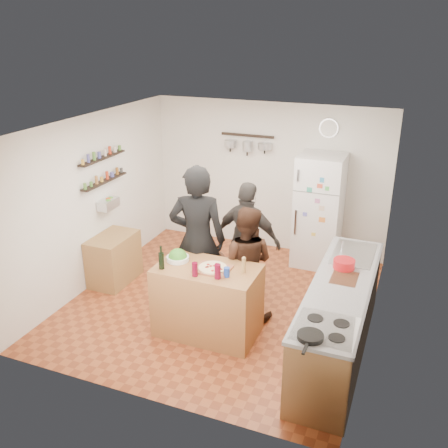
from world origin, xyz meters
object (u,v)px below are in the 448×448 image
at_px(person_center, 245,263).
at_px(wine_bottle, 161,261).
at_px(salt_canister, 227,272).
at_px(person_left, 198,240).
at_px(prep_island, 208,301).
at_px(red_bowl, 344,264).
at_px(side_table, 114,259).
at_px(salad_bowl, 178,258).
at_px(person_back, 248,240).
at_px(fridge, 319,211).
at_px(skillet, 310,336).
at_px(wall_clock, 329,128).
at_px(pepper_mill, 244,266).
at_px(counter_run, 339,319).

bearing_deg(person_center, wine_bottle, 38.54).
relative_size(salt_canister, person_left, 0.06).
relative_size(person_left, person_center, 1.32).
bearing_deg(person_left, person_center, 170.03).
bearing_deg(wine_bottle, prep_island, 23.75).
distance_m(red_bowl, side_table, 3.45).
distance_m(prep_island, salad_bowl, 0.64).
relative_size(red_bowl, side_table, 0.32).
bearing_deg(salt_canister, red_bowl, 30.12).
distance_m(person_left, person_back, 0.81).
distance_m(salad_bowl, fridge, 2.74).
distance_m(salt_canister, side_table, 2.40).
relative_size(person_center, fridge, 0.86).
distance_m(person_center, skillet, 1.95).
bearing_deg(side_table, wall_clock, 37.85).
relative_size(person_back, skillet, 6.72).
relative_size(salad_bowl, fridge, 0.15).
distance_m(person_left, person_center, 0.69).
bearing_deg(side_table, wine_bottle, -34.94).
relative_size(person_center, skillet, 6.19).
bearing_deg(skillet, wall_clock, 99.69).
relative_size(person_left, red_bowl, 7.87).
xyz_separation_m(person_center, fridge, (0.54, 1.94, 0.13)).
bearing_deg(fridge, person_center, -105.46).
distance_m(person_left, wall_clock, 2.85).
height_order(salad_bowl, person_left, person_left).
xyz_separation_m(salt_canister, person_back, (-0.18, 1.24, -0.13)).
bearing_deg(prep_island, pepper_mill, 6.34).
height_order(salt_canister, person_center, person_center).
bearing_deg(person_center, red_bowl, 176.40).
xyz_separation_m(salt_canister, counter_run, (1.28, 0.31, -0.52)).
bearing_deg(person_back, salt_canister, 104.78).
relative_size(prep_island, person_back, 0.75).
bearing_deg(wine_bottle, person_left, 77.75).
relative_size(red_bowl, fridge, 0.14).
xyz_separation_m(wine_bottle, side_table, (-1.36, 0.95, -0.65)).
distance_m(prep_island, counter_run, 1.59).
distance_m(wine_bottle, salt_canister, 0.81).
relative_size(salad_bowl, wall_clock, 0.93).
height_order(salad_bowl, salt_canister, salt_canister).
distance_m(fridge, wall_clock, 1.29).
relative_size(salt_canister, counter_run, 0.04).
bearing_deg(wall_clock, fridge, -90.00).
height_order(prep_island, salad_bowl, salad_bowl).
height_order(skillet, red_bowl, red_bowl).
height_order(counter_run, side_table, counter_run).
bearing_deg(person_center, person_left, 0.41).
distance_m(salad_bowl, person_center, 0.89).
xyz_separation_m(red_bowl, fridge, (-0.70, 1.89, -0.07)).
height_order(salad_bowl, person_center, person_center).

